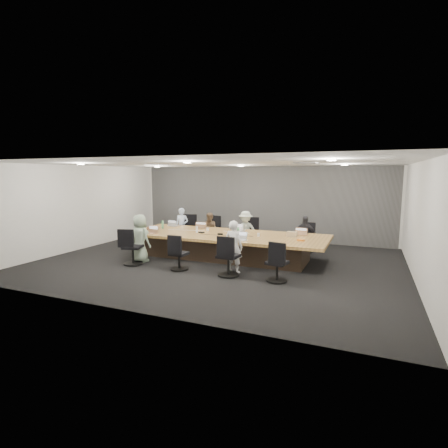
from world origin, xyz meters
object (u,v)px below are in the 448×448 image
at_px(laptop_0, 174,226).
at_px(chair_5, 179,256).
at_px(person_0, 182,226).
at_px(laptop_6, 241,240).
at_px(canvas_bag, 292,234).
at_px(snack_packet, 301,240).
at_px(bottle_green_left, 163,225).
at_px(mug_brown, 148,228).
at_px(chair_7, 277,266).
at_px(person_1, 211,230).
at_px(bottle_green_right, 238,232).
at_px(chair_6, 228,259).
at_px(person_2, 246,231).
at_px(laptop_3, 301,234).
at_px(person_3, 304,235).
at_px(laptop_1, 204,228).
at_px(laptop_2, 240,230).
at_px(chair_1, 215,233).
at_px(laptop_4, 151,233).
at_px(conference_table, 225,245).
at_px(bottle_clear, 197,229).
at_px(person_4, 140,238).
at_px(chair_3, 306,242).
at_px(chair_2, 249,235).
at_px(chair_4, 133,250).
at_px(stapler, 220,234).
at_px(chair_0, 187,231).
at_px(person_6, 234,247).

bearing_deg(laptop_0, chair_5, 134.09).
height_order(person_0, laptop_6, person_0).
xyz_separation_m(canvas_bag, snack_packet, (0.35, -0.52, -0.05)).
bearing_deg(bottle_green_left, mug_brown, -115.53).
bearing_deg(bottle_green_left, chair_7, -23.51).
relative_size(person_1, bottle_green_right, 4.83).
bearing_deg(bottle_green_right, chair_6, -78.26).
xyz_separation_m(chair_6, chair_7, (1.22, 0.00, -0.04)).
bearing_deg(chair_5, person_2, 76.66).
relative_size(laptop_3, canvas_bag, 1.31).
relative_size(person_2, person_3, 1.05).
distance_m(laptop_1, laptop_2, 1.28).
relative_size(laptop_6, bottle_green_right, 1.26).
xyz_separation_m(chair_7, bottle_green_left, (-4.33, 1.88, 0.49)).
bearing_deg(chair_6, person_2, 105.06).
distance_m(chair_1, laptop_4, 2.70).
distance_m(person_0, laptop_2, 2.48).
bearing_deg(laptop_1, conference_table, 138.48).
xyz_separation_m(chair_1, person_2, (1.28, -0.35, 0.22)).
relative_size(person_3, bottle_clear, 6.21).
bearing_deg(person_4, bottle_green_right, -142.80).
height_order(person_4, laptop_6, person_4).
bearing_deg(laptop_1, laptop_0, -5.81).
bearing_deg(chair_3, chair_2, -12.66).
bearing_deg(person_0, person_2, -12.15).
height_order(conference_table, chair_3, conference_table).
distance_m(laptop_4, bottle_clear, 1.38).
bearing_deg(chair_7, canvas_bag, 104.17).
height_order(chair_4, person_1, person_1).
bearing_deg(laptop_6, laptop_4, -169.77).
height_order(chair_1, mug_brown, chair_1).
xyz_separation_m(person_1, laptop_3, (3.22, -0.55, 0.15)).
relative_size(laptop_4, bottle_clear, 1.71).
bearing_deg(stapler, person_4, -159.68).
height_order(chair_6, bottle_green_right, bottle_green_right).
xyz_separation_m(chair_6, stapler, (-0.85, 1.44, 0.35)).
distance_m(person_2, bottle_green_right, 1.56).
bearing_deg(chair_0, laptop_3, 152.18).
bearing_deg(person_6, mug_brown, -8.57).
bearing_deg(mug_brown, bottle_green_right, 2.33).
distance_m(person_6, snack_packet, 1.87).
bearing_deg(person_3, chair_2, 164.38).
height_order(chair_0, person_6, person_6).
distance_m(conference_table, bottle_green_left, 2.36).
bearing_deg(person_4, laptop_2, -123.88).
bearing_deg(person_2, chair_6, -80.86).
xyz_separation_m(chair_7, person_4, (-4.10, 0.35, 0.30)).
bearing_deg(canvas_bag, chair_6, -120.06).
xyz_separation_m(chair_1, person_3, (3.22, -0.35, 0.19)).
distance_m(chair_6, chair_7, 1.22).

